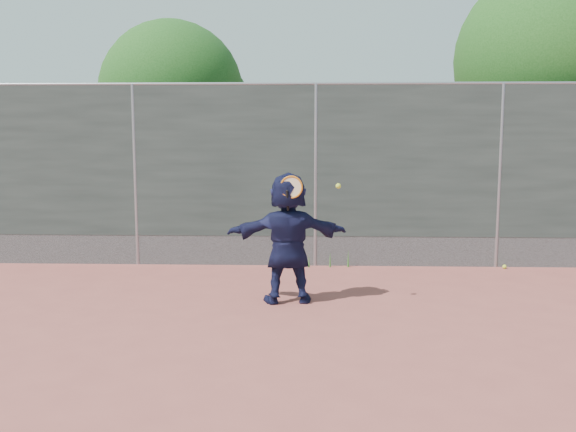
{
  "coord_description": "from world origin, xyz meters",
  "views": [
    {
      "loc": [
        -0.08,
        -7.06,
        2.28
      ],
      "look_at": [
        -0.37,
        1.21,
        1.15
      ],
      "focal_mm": 40.0,
      "sensor_mm": 36.0,
      "label": 1
    }
  ],
  "objects": [
    {
      "name": "ball_ground",
      "position": [
        3.11,
        3.35,
        0.03
      ],
      "size": [
        0.07,
        0.07,
        0.07
      ],
      "primitive_type": "sphere",
      "color": "#C3D62F",
      "rests_on": "ground"
    },
    {
      "name": "swing_action",
      "position": [
        -0.26,
        1.02,
        1.53
      ],
      "size": [
        0.77,
        0.13,
        0.51
      ],
      "color": "orange",
      "rests_on": "ground"
    },
    {
      "name": "player",
      "position": [
        -0.37,
        1.21,
        0.86
      ],
      "size": [
        1.65,
        0.72,
        1.72
      ],
      "primitive_type": "imported",
      "rotation": [
        0.0,
        0.0,
        3.27
      ],
      "color": "#141637",
      "rests_on": "ground"
    },
    {
      "name": "tree_left",
      "position": [
        -2.85,
        6.55,
        2.94
      ],
      "size": [
        3.15,
        3.0,
        4.53
      ],
      "color": "#382314",
      "rests_on": "ground"
    },
    {
      "name": "ground",
      "position": [
        0.0,
        0.0,
        0.0
      ],
      "size": [
        80.0,
        80.0,
        0.0
      ],
      "primitive_type": "plane",
      "color": "#9E4C42",
      "rests_on": "ground"
    },
    {
      "name": "weed_clump",
      "position": [
        0.29,
        3.38,
        0.13
      ],
      "size": [
        0.68,
        0.07,
        0.3
      ],
      "color": "#387226",
      "rests_on": "ground"
    },
    {
      "name": "tree_right",
      "position": [
        4.68,
        5.75,
        3.49
      ],
      "size": [
        3.78,
        3.6,
        5.39
      ],
      "color": "#382314",
      "rests_on": "ground"
    },
    {
      "name": "fence",
      "position": [
        -0.0,
        3.5,
        1.58
      ],
      "size": [
        20.0,
        0.06,
        3.03
      ],
      "color": "#38423D",
      "rests_on": "ground"
    }
  ]
}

